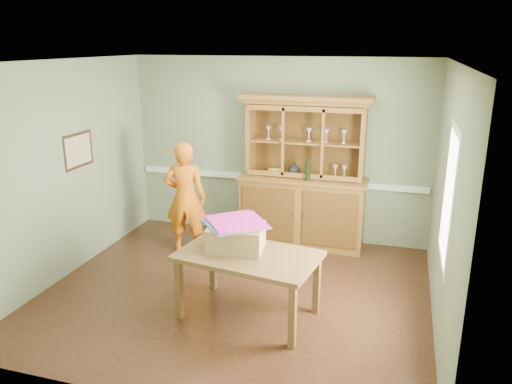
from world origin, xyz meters
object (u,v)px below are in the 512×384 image
(china_hutch, at_px, (303,194))
(dining_table, at_px, (248,261))
(cardboard_box, at_px, (236,238))
(person, at_px, (185,198))

(china_hutch, xyz_separation_m, dining_table, (-0.15, -2.20, -0.12))
(cardboard_box, bearing_deg, dining_table, -25.35)
(dining_table, height_order, cardboard_box, cardboard_box)
(dining_table, bearing_deg, cardboard_box, 163.54)
(dining_table, relative_size, cardboard_box, 2.72)
(china_hutch, bearing_deg, cardboard_box, -98.33)
(person, bearing_deg, china_hutch, -166.93)
(person, bearing_deg, cardboard_box, 118.32)
(china_hutch, relative_size, dining_table, 1.38)
(dining_table, xyz_separation_m, person, (-1.38, 1.44, 0.15))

